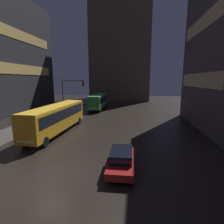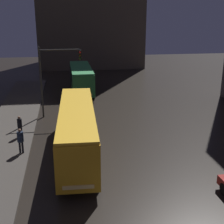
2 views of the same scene
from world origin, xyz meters
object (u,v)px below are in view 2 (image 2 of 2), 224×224
Objects in this scene: bus_near at (77,127)px; traffic_light_main at (55,70)px; pedestrian_mid at (20,125)px; pedestrian_near at (20,138)px; bus_far at (81,77)px.

bus_near is 9.02m from traffic_light_main.
bus_near is at bearing 115.52° from pedestrian_mid.
pedestrian_mid is (-0.43, 3.07, -0.10)m from pedestrian_near.
traffic_light_main reaches higher than pedestrian_near.
pedestrian_near is at bearing -4.77° from bus_near.
pedestrian_near is at bearing 73.34° from pedestrian_mid.
bus_near is 17.53m from bus_far.
bus_near is 5.63m from pedestrian_mid.
pedestrian_mid is at bearing -159.86° from pedestrian_near.
bus_far is at bearing -91.83° from bus_near.
traffic_light_main is (2.76, 5.01, 3.30)m from pedestrian_mid.
pedestrian_near reaches higher than pedestrian_mid.
pedestrian_mid is at bearing -118.86° from traffic_light_main.
bus_near is 6.68× the size of pedestrian_near.
pedestrian_mid is 6.60m from traffic_light_main.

